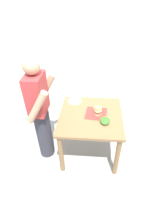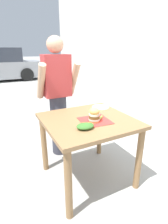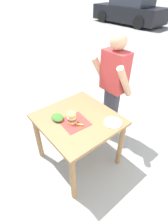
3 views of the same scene
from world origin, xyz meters
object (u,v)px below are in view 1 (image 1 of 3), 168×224
at_px(sandwich, 98,110).
at_px(side_plate_with_forks, 75,101).
at_px(pickle_spear, 95,109).
at_px(side_salad, 105,121).
at_px(patio_table, 90,122).
at_px(diner_across_table, 40,112).

height_order(sandwich, side_plate_with_forks, sandwich).
bearing_deg(pickle_spear, side_salad, -152.63).
distance_m(sandwich, side_salad, 0.20).
xyz_separation_m(sandwich, side_salad, (-0.16, -0.10, -0.05)).
bearing_deg(patio_table, pickle_spear, -29.04).
height_order(patio_table, diner_across_table, diner_across_table).
distance_m(pickle_spear, side_plate_with_forks, 0.41).
bearing_deg(patio_table, sandwich, -80.62).
height_order(pickle_spear, side_salad, side_salad).
relative_size(pickle_spear, side_salad, 0.50).
relative_size(side_salad, diner_across_table, 0.11).
distance_m(side_plate_with_forks, diner_across_table, 0.63).
distance_m(pickle_spear, diner_across_table, 0.82).
relative_size(sandwich, side_salad, 1.07).
xyz_separation_m(side_plate_with_forks, diner_across_table, (-0.44, 0.44, 0.09)).
distance_m(sandwich, diner_across_table, 0.83).
bearing_deg(diner_across_table, side_plate_with_forks, -45.61).
xyz_separation_m(patio_table, pickle_spear, (0.12, -0.07, 0.15)).
bearing_deg(diner_across_table, sandwich, -82.20).
relative_size(sandwich, pickle_spear, 2.12).
bearing_deg(patio_table, side_salad, -125.19).
relative_size(pickle_spear, side_plate_with_forks, 0.41).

